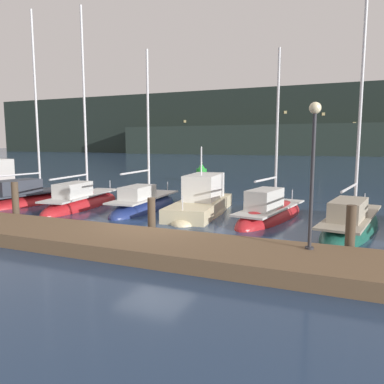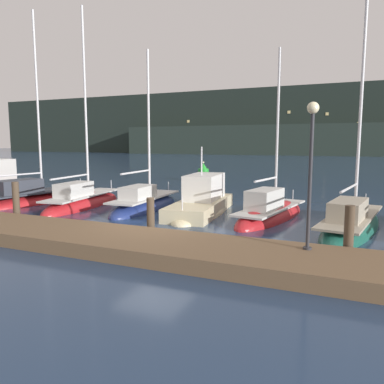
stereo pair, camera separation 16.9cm
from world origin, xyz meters
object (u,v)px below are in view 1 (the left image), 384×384
object	(u,v)px
sailboat_berth_6	(270,215)
motorboat_berth_5	(201,206)
sailboat_berth_4	(144,206)
dock_lamppost	(313,152)
sailboat_berth_3	(82,204)
channel_buoy	(201,174)
sailboat_berth_2	(30,200)
sailboat_berth_7	(351,226)

from	to	relation	value
sailboat_berth_6	motorboat_berth_5	bearing A→B (deg)	179.38
sailboat_berth_4	dock_lamppost	size ratio (longest dim) A/B	2.17
sailboat_berth_4	sailboat_berth_6	world-z (taller)	sailboat_berth_4
dock_lamppost	sailboat_berth_4	bearing A→B (deg)	145.51
sailboat_berth_3	dock_lamppost	size ratio (longest dim) A/B	2.77
sailboat_berth_3	channel_buoy	world-z (taller)	sailboat_berth_3
motorboat_berth_5	dock_lamppost	distance (m)	8.79
sailboat_berth_4	sailboat_berth_6	bearing A→B (deg)	0.92
sailboat_berth_6	dock_lamppost	distance (m)	7.16
sailboat_berth_2	channel_buoy	world-z (taller)	sailboat_berth_2
sailboat_berth_6	channel_buoy	world-z (taller)	sailboat_berth_6
sailboat_berth_7	channel_buoy	world-z (taller)	sailboat_berth_7
sailboat_berth_2	channel_buoy	size ratio (longest dim) A/B	6.35
sailboat_berth_7	dock_lamppost	size ratio (longest dim) A/B	2.39
sailboat_berth_6	sailboat_berth_4	bearing A→B (deg)	-179.08
sailboat_berth_7	motorboat_berth_5	bearing A→B (deg)	170.96
sailboat_berth_3	motorboat_berth_5	bearing A→B (deg)	7.29
motorboat_berth_5	sailboat_berth_6	xyz separation A→B (m)	(3.37, -0.04, -0.17)
sailboat_berth_4	dock_lamppost	distance (m)	11.00
motorboat_berth_5	dock_lamppost	xyz separation A→B (m)	(5.63, -6.13, 2.82)
sailboat_berth_3	sailboat_berth_4	size ratio (longest dim) A/B	1.28
sailboat_berth_2	sailboat_berth_6	size ratio (longest dim) A/B	1.36
motorboat_berth_5	dock_lamppost	world-z (taller)	dock_lamppost
sailboat_berth_4	dock_lamppost	xyz separation A→B (m)	(8.72, -5.99, 3.00)
sailboat_berth_4	motorboat_berth_5	size ratio (longest dim) A/B	1.31
channel_buoy	sailboat_berth_2	bearing A→B (deg)	-107.14
sailboat_berth_2	sailboat_berth_6	world-z (taller)	sailboat_berth_2
motorboat_berth_5	channel_buoy	xyz separation A→B (m)	(-5.39, 13.91, 0.32)
sailboat_berth_3	channel_buoy	distance (m)	14.79
sailboat_berth_7	dock_lamppost	distance (m)	5.99
sailboat_berth_3	sailboat_berth_4	distance (m)	3.49
sailboat_berth_4	sailboat_berth_7	distance (m)	9.87
dock_lamppost	sailboat_berth_7	bearing A→B (deg)	77.64
dock_lamppost	sailboat_berth_2	bearing A→B (deg)	161.77
sailboat_berth_6	dock_lamppost	world-z (taller)	sailboat_berth_6
sailboat_berth_2	sailboat_berth_4	world-z (taller)	sailboat_berth_2
sailboat_berth_7	channel_buoy	xyz separation A→B (m)	(-12.13, 14.98, 0.50)
sailboat_berth_4	channel_buoy	bearing A→B (deg)	99.30
sailboat_berth_3	sailboat_berth_7	world-z (taller)	sailboat_berth_3
motorboat_berth_5	sailboat_berth_3	bearing A→B (deg)	-172.71
sailboat_berth_2	dock_lamppost	bearing A→B (deg)	-18.23
dock_lamppost	channel_buoy	bearing A→B (deg)	118.81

